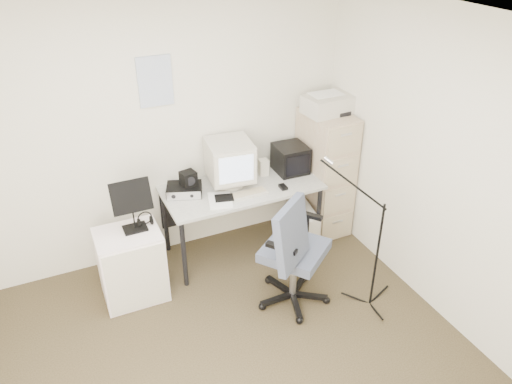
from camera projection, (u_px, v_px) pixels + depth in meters
name	position (u px, v px, depth m)	size (l,w,h in m)	color
floor	(243.00, 373.00, 3.77)	(3.60, 3.60, 0.01)	#2E2716
ceiling	(236.00, 35.00, 2.52)	(3.60, 3.60, 0.01)	white
wall_back	(162.00, 134.00, 4.56)	(3.60, 0.02, 2.50)	silver
wall_right	(457.00, 180.00, 3.80)	(0.02, 3.60, 2.50)	silver
wall_calendar	(155.00, 81.00, 4.29)	(0.30, 0.02, 0.44)	white
filing_cabinet	(324.00, 173.00, 5.18)	(0.40, 0.60, 1.30)	#BBAE96
printer	(328.00, 104.00, 4.83)	(0.46, 0.31, 0.18)	beige
desk	(242.00, 218.00, 4.95)	(1.50, 0.70, 0.73)	beige
crt_monitor	(230.00, 164.00, 4.69)	(0.40, 0.43, 0.45)	beige
crt_tv	(290.00, 158.00, 4.98)	(0.30, 0.32, 0.28)	black
desk_speaker	(263.00, 167.00, 4.93)	(0.09, 0.09, 0.17)	beige
keyboard	(247.00, 194.00, 4.62)	(0.40, 0.14, 0.02)	beige
mouse	(283.00, 187.00, 4.73)	(0.06, 0.10, 0.03)	black
radio_receiver	(184.00, 190.00, 4.62)	(0.32, 0.23, 0.09)	black
radio_speaker	(188.00, 178.00, 4.58)	(0.13, 0.12, 0.13)	black
papers	(220.00, 200.00, 4.53)	(0.21, 0.28, 0.02)	white
pc_tower	(302.00, 227.00, 5.08)	(0.20, 0.46, 0.43)	beige
office_chair	(295.00, 249.00, 4.19)	(0.65, 0.65, 1.12)	#3C424A
side_cart	(132.00, 265.00, 4.36)	(0.54, 0.43, 0.67)	white
music_stand	(132.00, 205.00, 4.13)	(0.33, 0.18, 0.48)	black
headphones	(145.00, 221.00, 4.29)	(0.14, 0.14, 0.02)	black
mic_stand	(379.00, 241.00, 4.09)	(0.02, 0.02, 1.35)	black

